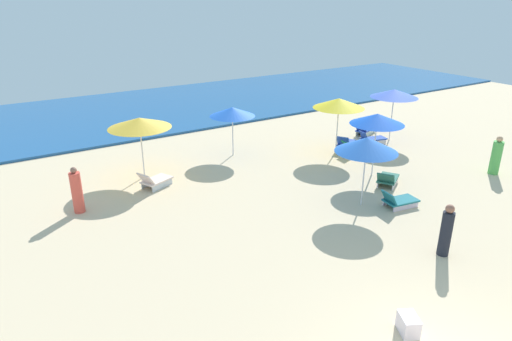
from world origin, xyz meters
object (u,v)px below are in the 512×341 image
Objects in this scene: umbrella_2 at (232,112)px; umbrella_4 at (339,103)px; umbrella_0 at (377,119)px; lounge_chair_5_1 at (372,139)px; beachgoer_1 at (77,192)px; cooler_box_0 at (408,324)px; umbrella_5 at (394,93)px; lounge_chair_4_0 at (346,143)px; lounge_chair_3_0 at (399,201)px; lounge_chair_0_0 at (387,179)px; lounge_chair_4_1 at (355,149)px; beachgoer_2 at (446,231)px; lounge_chair_1_0 at (155,181)px; beachgoer_0 at (496,157)px; umbrella_3 at (367,145)px; lounge_chair_5_0 at (365,129)px; umbrella_1 at (139,123)px.

umbrella_4 is (4.14, -2.33, 0.32)m from umbrella_2.
lounge_chair_5_1 is (2.97, 2.89, -2.09)m from umbrella_0.
cooler_box_0 is (4.70, -9.90, -0.54)m from beachgoer_1.
umbrella_4 is 3.66m from umbrella_5.
umbrella_0 is 1.75× the size of lounge_chair_4_0.
lounge_chair_3_0 is at bearing -142.38° from beachgoer_1.
lounge_chair_4_0 is 0.90× the size of beachgoer_1.
umbrella_4 is at bearing -29.38° from umbrella_2.
lounge_chair_3_0 is at bearing -110.04° from umbrella_4.
lounge_chair_5_1 is (6.53, -2.27, -1.77)m from umbrella_2.
lounge_chair_5_1 reaches higher than lounge_chair_0_0.
umbrella_0 is at bearing 157.94° from lounge_chair_4_1.
lounge_chair_4_1 is 0.87× the size of beachgoer_2.
lounge_chair_1_0 is 0.64× the size of umbrella_2.
beachgoer_2 is (-2.44, -4.28, 0.48)m from lounge_chair_0_0.
beachgoer_1 reaches higher than lounge_chair_5_1.
umbrella_4 is 2.28m from lounge_chair_4_1.
lounge_chair_5_1 is 13.79m from beachgoer_1.
beachgoer_0 reaches higher than lounge_chair_3_0.
lounge_chair_0_0 is 4.95m from beachgoer_2.
umbrella_4 reaches higher than lounge_chair_0_0.
cooler_box_0 is at bearing -101.87° from umbrella_2.
umbrella_3 is 1.52× the size of lounge_chair_5_0.
lounge_chair_0_0 is 6.72m from lounge_chair_5_0.
umbrella_3 is 4.76× the size of cooler_box_0.
umbrella_3 is (5.52, -5.35, 1.94)m from lounge_chair_1_0.
umbrella_3 is (1.17, -6.96, 0.20)m from umbrella_2.
umbrella_5 reaches higher than lounge_chair_5_0.
lounge_chair_4_0 is at bearing -63.72° from beachgoer_0.
lounge_chair_5_1 is at bearing -76.56° from beachgoer_0.
umbrella_5 is 1.82× the size of lounge_chair_5_1.
lounge_chair_4_1 is (0.67, -0.54, -2.11)m from umbrella_4.
beachgoer_1 is at bearing 103.23° from lounge_chair_5_1.
beachgoer_2 is at bearing -117.02° from umbrella_0.
lounge_chair_5_1 is (10.85, -1.91, -1.99)m from umbrella_1.
umbrella_0 is at bearing -31.10° from beachgoer_0.
beachgoer_1 is at bearing 179.85° from umbrella_5.
umbrella_3 is at bearing -80.44° from umbrella_2.
lounge_chair_3_0 is 6.42m from cooler_box_0.
umbrella_3 is 1.52× the size of beachgoer_1.
umbrella_0 reaches higher than beachgoer_2.
lounge_chair_0_0 is 1.00× the size of lounge_chair_5_1.
lounge_chair_4_1 reaches higher than cooler_box_0.
beachgoer_0 is 0.99× the size of beachgoer_1.
lounge_chair_3_0 is at bearing -74.40° from umbrella_2.
lounge_chair_4_0 is at bearing -53.88° from lounge_chair_0_0.
umbrella_0 reaches higher than beachgoer_0.
umbrella_3 reaches higher than lounge_chair_4_1.
umbrella_3 is 6.90m from beachgoer_0.
lounge_chair_5_0 is 11.63m from beachgoer_2.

